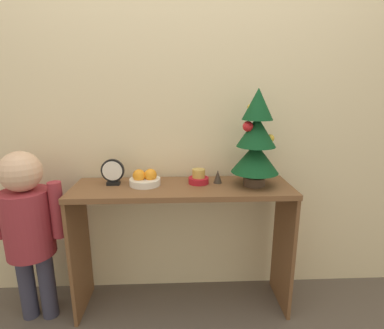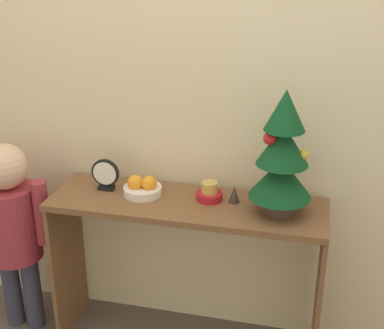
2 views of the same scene
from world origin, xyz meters
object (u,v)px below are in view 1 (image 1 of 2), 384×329
at_px(desk_clock, 113,172).
at_px(figurine, 218,177).
at_px(mini_tree, 256,140).
at_px(fruit_bowl, 145,179).
at_px(child_figure, 28,221).
at_px(singing_bowl, 199,178).

relative_size(desk_clock, figurine, 1.95).
bearing_deg(mini_tree, fruit_bowl, 176.98).
xyz_separation_m(fruit_bowl, figurine, (0.42, 0.02, 0.00)).
bearing_deg(desk_clock, figurine, 0.97).
xyz_separation_m(mini_tree, child_figure, (-1.26, -0.06, -0.43)).
bearing_deg(figurine, mini_tree, -14.91).
distance_m(mini_tree, fruit_bowl, 0.66).
bearing_deg(child_figure, desk_clock, 12.61).
distance_m(singing_bowl, figurine, 0.11).
distance_m(mini_tree, figurine, 0.31).
height_order(desk_clock, child_figure, child_figure).
height_order(singing_bowl, child_figure, child_figure).
distance_m(mini_tree, desk_clock, 0.83).
bearing_deg(desk_clock, mini_tree, -3.09).
height_order(figurine, child_figure, child_figure).
relative_size(singing_bowl, desk_clock, 0.78).
bearing_deg(mini_tree, singing_bowl, 170.53).
bearing_deg(singing_bowl, mini_tree, -9.47).
height_order(mini_tree, singing_bowl, mini_tree).
bearing_deg(child_figure, singing_bowl, 6.68).
height_order(singing_bowl, desk_clock, desk_clock).
bearing_deg(fruit_bowl, singing_bowl, 3.59).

